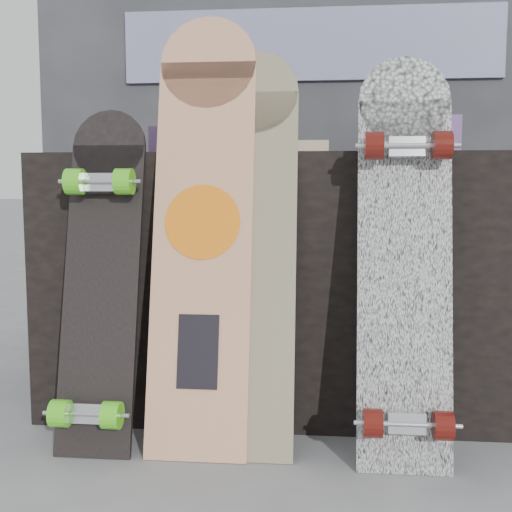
# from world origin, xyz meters

# --- Properties ---
(ground) EXTENTS (60.00, 60.00, 0.00)m
(ground) POSITION_xyz_m (0.00, 0.00, 0.00)
(ground) COLOR slate
(ground) RESTS_ON ground
(vendor_table) EXTENTS (1.60, 0.60, 0.80)m
(vendor_table) POSITION_xyz_m (0.00, 0.50, 0.40)
(vendor_table) COLOR black
(vendor_table) RESTS_ON ground
(booth) EXTENTS (2.40, 0.22, 2.20)m
(booth) POSITION_xyz_m (0.00, 1.35, 1.10)
(booth) COLOR #2E2E32
(booth) RESTS_ON ground
(merch_box_purple) EXTENTS (0.18, 0.12, 0.10)m
(merch_box_purple) POSITION_xyz_m (-0.43, 0.59, 0.85)
(merch_box_purple) COLOR #503B79
(merch_box_purple) RESTS_ON vendor_table
(merch_box_small) EXTENTS (0.14, 0.14, 0.12)m
(merch_box_small) POSITION_xyz_m (0.40, 0.53, 0.86)
(merch_box_small) COLOR #503B79
(merch_box_small) RESTS_ON vendor_table
(merch_box_flat) EXTENTS (0.22, 0.10, 0.06)m
(merch_box_flat) POSITION_xyz_m (-0.04, 0.70, 0.83)
(merch_box_flat) COLOR #D1B78C
(merch_box_flat) RESTS_ON vendor_table
(longboard_geisha) EXTENTS (0.27, 0.30, 1.18)m
(longboard_geisha) POSITION_xyz_m (-0.27, 0.15, 0.62)
(longboard_geisha) COLOR tan
(longboard_geisha) RESTS_ON ground
(longboard_celtic) EXTENTS (0.24, 0.28, 1.08)m
(longboard_celtic) POSITION_xyz_m (-0.13, 0.15, 0.57)
(longboard_celtic) COLOR beige
(longboard_celtic) RESTS_ON ground
(longboard_cascadia) EXTENTS (0.23, 0.28, 1.04)m
(longboard_cascadia) POSITION_xyz_m (0.26, 0.07, 0.54)
(longboard_cascadia) COLOR white
(longboard_cascadia) RESTS_ON ground
(skateboard_dark) EXTENTS (0.21, 0.30, 0.92)m
(skateboard_dark) POSITION_xyz_m (-0.54, 0.10, 0.47)
(skateboard_dark) COLOR black
(skateboard_dark) RESTS_ON ground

